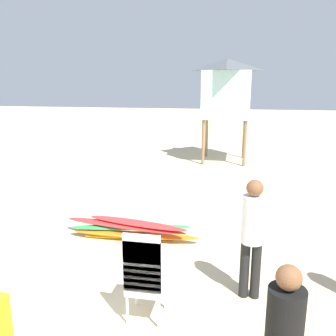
{
  "coord_description": "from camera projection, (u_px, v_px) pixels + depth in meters",
  "views": [
    {
      "loc": [
        2.2,
        -3.58,
        3.09
      ],
      "look_at": [
        0.77,
        3.9,
        1.26
      ],
      "focal_mm": 38.07,
      "sensor_mm": 36.0,
      "label": 1
    }
  ],
  "objects": [
    {
      "name": "lifeguard_near_right",
      "position": [
        252.0,
        231.0,
        5.05
      ],
      "size": [
        0.32,
        0.32,
        1.79
      ],
      "color": "black",
      "rests_on": "ground"
    },
    {
      "name": "ground",
      "position": [
        51.0,
        331.0,
        4.54
      ],
      "size": [
        80.0,
        80.0,
        0.0
      ],
      "primitive_type": "plane",
      "color": "beige"
    },
    {
      "name": "stacked_plastic_chairs",
      "position": [
        144.0,
        270.0,
        4.57
      ],
      "size": [
        0.48,
        0.48,
        1.29
      ],
      "color": "white",
      "rests_on": "ground"
    },
    {
      "name": "lifeguard_tower",
      "position": [
        226.0,
        88.0,
        13.77
      ],
      "size": [
        1.98,
        1.98,
        3.98
      ],
      "color": "olive",
      "rests_on": "ground"
    },
    {
      "name": "surfboard_pile",
      "position": [
        132.0,
        229.0,
        7.2
      ],
      "size": [
        2.84,
        0.84,
        0.4
      ],
      "color": "yellow",
      "rests_on": "ground"
    }
  ]
}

